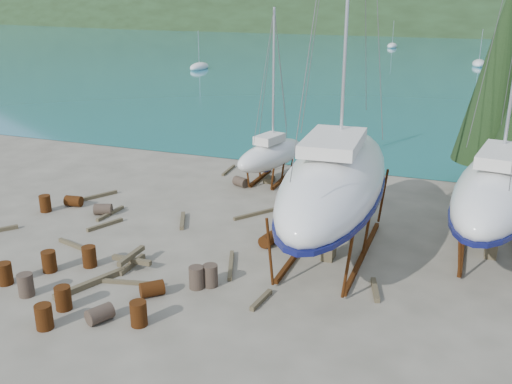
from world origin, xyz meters
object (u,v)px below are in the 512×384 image
(worker, at_px, (300,224))
(large_sailboat_near, at_px, (335,180))
(large_sailboat_far, at_px, (499,188))
(small_sailboat_shore, at_px, (271,154))

(worker, bearing_deg, large_sailboat_near, -87.29)
(large_sailboat_far, relative_size, small_sailboat_shore, 1.78)
(small_sailboat_shore, relative_size, worker, 5.95)
(large_sailboat_near, distance_m, worker, 3.07)
(large_sailboat_near, distance_m, large_sailboat_far, 7.01)
(large_sailboat_far, bearing_deg, worker, -157.38)
(large_sailboat_far, xyz_separation_m, worker, (-8.13, -2.00, -2.09))
(large_sailboat_far, distance_m, small_sailboat_shore, 13.91)
(large_sailboat_far, height_order, worker, large_sailboat_far)
(large_sailboat_near, bearing_deg, large_sailboat_far, 19.03)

